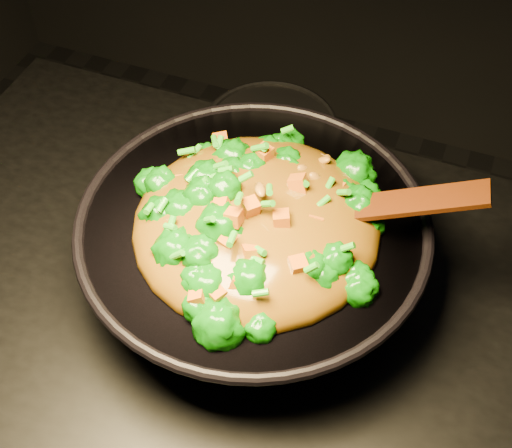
% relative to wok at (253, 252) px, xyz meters
% --- Properties ---
extents(wok, '(0.58, 0.58, 0.13)m').
position_rel_wok_xyz_m(wok, '(0.00, 0.00, 0.00)').
color(wok, black).
rests_on(wok, stovetop).
extents(stir_fry, '(0.32, 0.32, 0.11)m').
position_rel_wok_xyz_m(stir_fry, '(0.01, -0.01, 0.12)').
color(stir_fry, '#0E6207').
rests_on(stir_fry, wok).
extents(spatula, '(0.26, 0.09, 0.11)m').
position_rel_wok_xyz_m(spatula, '(0.15, 0.04, 0.11)').
color(spatula, '#370D03').
rests_on(spatula, wok).
extents(back_pot, '(0.21, 0.21, 0.11)m').
position_rel_wok_xyz_m(back_pot, '(-0.05, 0.20, -0.01)').
color(back_pot, black).
rests_on(back_pot, stovetop).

